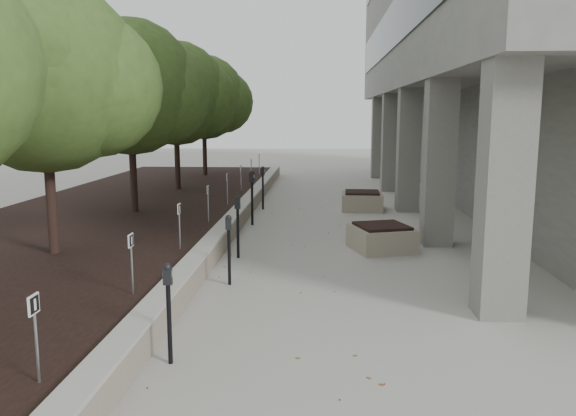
% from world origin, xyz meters
% --- Properties ---
extents(ground, '(90.00, 90.00, 0.00)m').
position_xyz_m(ground, '(0.00, 0.00, 0.00)').
color(ground, '#A8A29A').
rests_on(ground, ground).
extents(retaining_wall, '(0.39, 26.00, 0.50)m').
position_xyz_m(retaining_wall, '(-1.82, 9.00, 0.25)').
color(retaining_wall, gray).
rests_on(retaining_wall, ground).
extents(planting_bed, '(7.00, 26.00, 0.40)m').
position_xyz_m(planting_bed, '(-5.50, 9.00, 0.20)').
color(planting_bed, black).
rests_on(planting_bed, ground).
extents(crabapple_tree_2, '(4.60, 4.00, 5.44)m').
position_xyz_m(crabapple_tree_2, '(-4.80, 3.00, 3.12)').
color(crabapple_tree_2, '#34511F').
rests_on(crabapple_tree_2, planting_bed).
extents(crabapple_tree_3, '(4.60, 4.00, 5.44)m').
position_xyz_m(crabapple_tree_3, '(-4.80, 8.00, 3.12)').
color(crabapple_tree_3, '#34511F').
rests_on(crabapple_tree_3, planting_bed).
extents(crabapple_tree_4, '(4.60, 4.00, 5.44)m').
position_xyz_m(crabapple_tree_4, '(-4.80, 13.00, 3.12)').
color(crabapple_tree_4, '#34511F').
rests_on(crabapple_tree_4, planting_bed).
extents(crabapple_tree_5, '(4.60, 4.00, 5.44)m').
position_xyz_m(crabapple_tree_5, '(-4.80, 18.00, 3.12)').
color(crabapple_tree_5, '#34511F').
rests_on(crabapple_tree_5, planting_bed).
extents(parking_sign_1, '(0.04, 0.22, 0.96)m').
position_xyz_m(parking_sign_1, '(-2.35, -2.50, 0.88)').
color(parking_sign_1, black).
rests_on(parking_sign_1, planting_bed).
extents(parking_sign_2, '(0.04, 0.22, 0.96)m').
position_xyz_m(parking_sign_2, '(-2.35, 0.50, 0.88)').
color(parking_sign_2, black).
rests_on(parking_sign_2, planting_bed).
extents(parking_sign_3, '(0.04, 0.22, 0.96)m').
position_xyz_m(parking_sign_3, '(-2.35, 3.50, 0.88)').
color(parking_sign_3, black).
rests_on(parking_sign_3, planting_bed).
extents(parking_sign_4, '(0.04, 0.22, 0.96)m').
position_xyz_m(parking_sign_4, '(-2.35, 6.50, 0.88)').
color(parking_sign_4, black).
rests_on(parking_sign_4, planting_bed).
extents(parking_sign_5, '(0.04, 0.22, 0.96)m').
position_xyz_m(parking_sign_5, '(-2.35, 9.50, 0.88)').
color(parking_sign_5, black).
rests_on(parking_sign_5, planting_bed).
extents(parking_sign_6, '(0.04, 0.22, 0.96)m').
position_xyz_m(parking_sign_6, '(-2.35, 12.50, 0.88)').
color(parking_sign_6, black).
rests_on(parking_sign_6, planting_bed).
extents(parking_sign_7, '(0.04, 0.22, 0.96)m').
position_xyz_m(parking_sign_7, '(-2.35, 15.50, 0.88)').
color(parking_sign_7, black).
rests_on(parking_sign_7, planting_bed).
extents(parking_sign_8, '(0.04, 0.22, 0.96)m').
position_xyz_m(parking_sign_8, '(-2.35, 18.50, 0.88)').
color(parking_sign_8, black).
rests_on(parking_sign_8, planting_bed).
extents(parking_meter_1, '(0.14, 0.10, 1.33)m').
position_xyz_m(parking_meter_1, '(-1.34, -1.10, 0.67)').
color(parking_meter_1, black).
rests_on(parking_meter_1, ground).
extents(parking_meter_2, '(0.14, 0.10, 1.34)m').
position_xyz_m(parking_meter_2, '(-1.13, 2.35, 0.67)').
color(parking_meter_2, black).
rests_on(parking_meter_2, ground).
extents(parking_meter_3, '(0.14, 0.11, 1.41)m').
position_xyz_m(parking_meter_3, '(-1.27, 4.39, 0.70)').
color(parking_meter_3, black).
rests_on(parking_meter_3, ground).
extents(parking_meter_4, '(0.19, 0.16, 1.59)m').
position_xyz_m(parking_meter_4, '(-1.42, 8.20, 0.79)').
color(parking_meter_4, black).
rests_on(parking_meter_4, ground).
extents(parking_meter_5, '(0.16, 0.12, 1.46)m').
position_xyz_m(parking_meter_5, '(-1.39, 10.95, 0.73)').
color(parking_meter_5, black).
rests_on(parking_meter_5, ground).
extents(planter_front, '(1.65, 1.65, 0.61)m').
position_xyz_m(planter_front, '(2.01, 5.33, 0.31)').
color(planter_front, gray).
rests_on(planter_front, ground).
extents(planter_back, '(1.40, 1.40, 0.63)m').
position_xyz_m(planter_back, '(1.93, 11.07, 0.31)').
color(planter_back, gray).
rests_on(planter_back, ground).
extents(berry_scatter, '(3.30, 14.10, 0.02)m').
position_xyz_m(berry_scatter, '(-0.10, 5.00, 0.01)').
color(berry_scatter, '#97220A').
rests_on(berry_scatter, ground).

